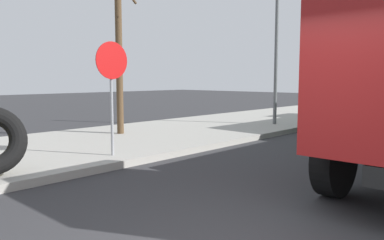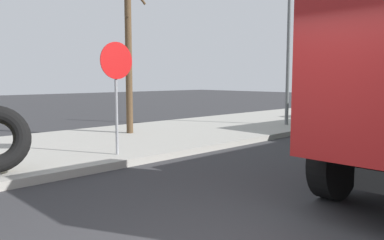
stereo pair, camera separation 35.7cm
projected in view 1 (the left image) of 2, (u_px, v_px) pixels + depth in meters
The scene contains 3 objects.
stop_sign at pixel (112, 77), 7.85m from camera, with size 0.76×0.08×2.34m.
bare_tree at pixel (118, 37), 10.91m from camera, with size 1.25×1.37×5.60m.
street_light_pole at pixel (276, 44), 13.25m from camera, with size 0.12×0.12×5.56m, color #595B5E.
Camera 1 is at (-2.85, -1.98, 1.75)m, focal length 36.07 mm.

